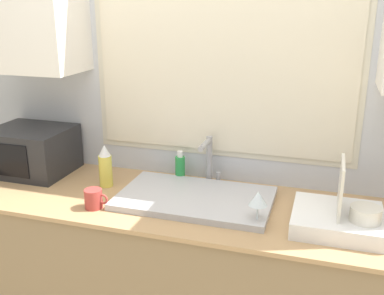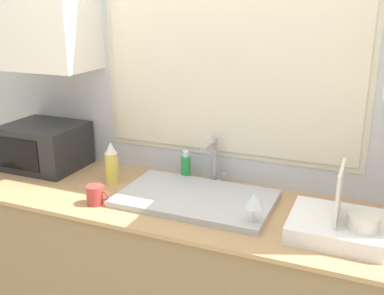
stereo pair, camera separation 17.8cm
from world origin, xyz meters
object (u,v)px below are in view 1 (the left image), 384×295
object	(u,v)px
spray_bottle	(105,166)
mug_near_sink	(94,199)
faucet	(209,157)
microwave	(32,150)
soap_bottle	(180,167)
wine_glass	(258,200)
dish_rack	(340,218)

from	to	relation	value
spray_bottle	mug_near_sink	xyz separation A→B (m)	(0.07, -0.25, -0.06)
mug_near_sink	faucet	bearing A→B (deg)	45.43
microwave	spray_bottle	distance (m)	0.48
faucet	soap_bottle	size ratio (longest dim) A/B	1.55
soap_bottle	mug_near_sink	bearing A→B (deg)	-121.46
mug_near_sink	wine_glass	bearing A→B (deg)	3.83
dish_rack	wine_glass	size ratio (longest dim) A/B	2.34
faucet	wine_glass	bearing A→B (deg)	-50.40
spray_bottle	wine_glass	bearing A→B (deg)	-13.97
microwave	dish_rack	world-z (taller)	dish_rack
faucet	microwave	world-z (taller)	same
dish_rack	mug_near_sink	bearing A→B (deg)	-173.21
microwave	soap_bottle	xyz separation A→B (m)	(0.81, 0.12, -0.05)
dish_rack	wine_glass	world-z (taller)	dish_rack
faucet	mug_near_sink	bearing A→B (deg)	-134.57
spray_bottle	soap_bottle	xyz separation A→B (m)	(0.33, 0.19, -0.03)
dish_rack	faucet	bearing A→B (deg)	154.83
spray_bottle	mug_near_sink	distance (m)	0.26
dish_rack	soap_bottle	xyz separation A→B (m)	(-0.79, 0.31, 0.02)
microwave	spray_bottle	world-z (taller)	microwave
faucet	microwave	bearing A→B (deg)	-173.13
dish_rack	soap_bottle	world-z (taller)	dish_rack
wine_glass	mug_near_sink	bearing A→B (deg)	-176.17
soap_bottle	mug_near_sink	xyz separation A→B (m)	(-0.27, -0.43, -0.02)
spray_bottle	soap_bottle	world-z (taller)	spray_bottle
microwave	wine_glass	distance (m)	1.30
mug_near_sink	soap_bottle	bearing A→B (deg)	58.54
soap_bottle	mug_near_sink	distance (m)	0.51
faucet	soap_bottle	xyz separation A→B (m)	(-0.16, 0.01, -0.08)
faucet	mug_near_sink	world-z (taller)	faucet
dish_rack	mug_near_sink	distance (m)	1.07
microwave	spray_bottle	xyz separation A→B (m)	(0.48, -0.06, -0.02)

